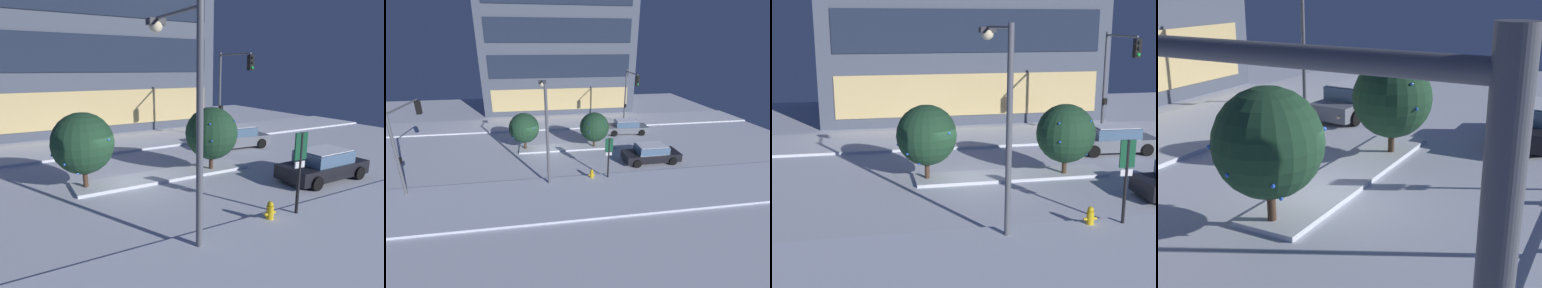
# 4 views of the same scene
# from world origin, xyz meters

# --- Properties ---
(ground) EXTENTS (52.00, 52.00, 0.00)m
(ground) POSITION_xyz_m (0.00, 0.00, 0.00)
(ground) COLOR silver
(median_strip) EXTENTS (9.00, 1.80, 0.14)m
(median_strip) POSITION_xyz_m (2.51, 0.14, 0.07)
(median_strip) COLOR silver
(median_strip) RESTS_ON ground
(car_near) EXTENTS (4.74, 2.17, 1.49)m
(car_near) POSITION_xyz_m (9.02, -3.99, 0.71)
(car_near) COLOR black
(car_near) RESTS_ON ground
(car_far) EXTENTS (4.73, 2.34, 1.49)m
(car_far) POSITION_xyz_m (9.38, 3.54, 0.71)
(car_far) COLOR slate
(car_far) RESTS_ON ground
(traffic_light_corner_near_left) EXTENTS (0.32, 4.84, 5.66)m
(traffic_light_corner_near_left) POSITION_xyz_m (-8.92, -4.76, 3.93)
(traffic_light_corner_near_left) COLOR #565960
(traffic_light_corner_near_left) RESTS_ON ground
(traffic_light_corner_far_right) EXTENTS (0.32, 3.89, 6.51)m
(traffic_light_corner_far_right) POSITION_xyz_m (10.13, 5.27, 4.40)
(traffic_light_corner_far_right) COLOR #565960
(traffic_light_corner_far_right) RESTS_ON ground
(decorated_tree_median) EXTENTS (2.72, 2.72, 3.41)m
(decorated_tree_median) POSITION_xyz_m (4.97, -0.19, 2.04)
(decorated_tree_median) COLOR #473323
(decorated_tree_median) RESTS_ON ground
(decorated_tree_left_of_median) EXTENTS (2.72, 2.72, 3.50)m
(decorated_tree_left_of_median) POSITION_xyz_m (-1.43, 0.22, 2.14)
(decorated_tree_left_of_median) COLOR #473323
(decorated_tree_left_of_median) RESTS_ON ground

